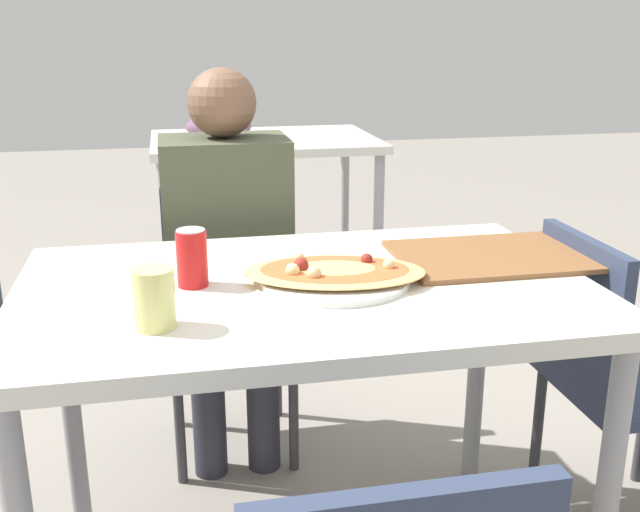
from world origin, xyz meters
The scene contains 9 objects.
dining_table centered at (0.00, 0.00, 0.70)m, with size 1.24×0.78×0.78m.
chair_far_seated centered at (-0.12, 0.72, 0.47)m, with size 0.40×0.40×0.83m.
chair_side_right centered at (0.82, 0.05, 0.47)m, with size 0.40×0.40×0.83m.
person_seated centered at (-0.12, 0.61, 0.70)m, with size 0.36×0.29×1.20m.
pizza_main centered at (0.06, -0.01, 0.80)m, with size 0.44×0.33×0.06m.
soda_can centered at (-0.24, 0.03, 0.84)m, with size 0.07×0.07×0.12m.
drink_glass centered at (-0.32, -0.19, 0.84)m, with size 0.08×0.08×0.11m.
serving_tray centered at (0.47, 0.09, 0.78)m, with size 0.45×0.32×0.01m.
background_table centered at (0.15, 2.19, 0.72)m, with size 1.10×0.80×0.90m.
Camera 1 is at (-0.28, -1.51, 1.32)m, focal length 42.00 mm.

